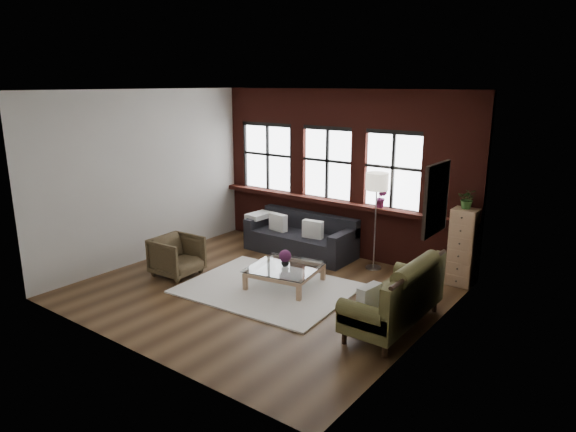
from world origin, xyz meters
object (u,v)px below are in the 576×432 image
Objects in this scene: armchair at (177,256)px; vase at (285,262)px; floor_lamp at (375,218)px; vintage_settee at (394,293)px; drawer_chest at (463,247)px; dark_sofa at (300,234)px; coffee_table at (285,276)px.

armchair is 5.54× the size of vase.
armchair is 3.59m from floor_lamp.
vintage_settee reaches higher than vase.
drawer_chest reaches higher than armchair.
dark_sofa is at bearing 117.08° from vase.
drawer_chest is (3.10, 0.34, 0.26)m from dark_sofa.
drawer_chest is at bearing 39.00° from vase.
drawer_chest is 0.68× the size of floor_lamp.
armchair is 0.70× the size of coffee_table.
armchair is 0.58× the size of drawer_chest.
vase is at bearing -115.53° from floor_lamp.
dark_sofa is 1.72m from vase.
armchair is 1.99m from coffee_table.
armchair is 0.40× the size of floor_lamp.
floor_lamp reaches higher than coffee_table.
floor_lamp is at bearing 4.25° from dark_sofa.
coffee_table is at bearing -141.00° from drawer_chest.
vase is (-2.09, 0.27, -0.08)m from vintage_settee.
vintage_settee is at bearing -7.46° from vase.
drawer_chest is at bearing 83.93° from vintage_settee.
drawer_chest is (2.32, 1.87, 0.23)m from vase.
dark_sofa is 3.39m from vintage_settee.
dark_sofa is at bearing -175.75° from floor_lamp.
drawer_chest is at bearing 8.42° from floor_lamp.
floor_lamp is at bearing 64.47° from coffee_table.
dark_sofa reaches higher than coffee_table.
vintage_settee is 2.17m from drawer_chest.
dark_sofa reaches higher than armchair.
vase is at bearing 180.00° from coffee_table.
coffee_table is at bearing -62.92° from dark_sofa.
vase is at bearing -71.93° from armchair.
drawer_chest is at bearing 6.32° from dark_sofa.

